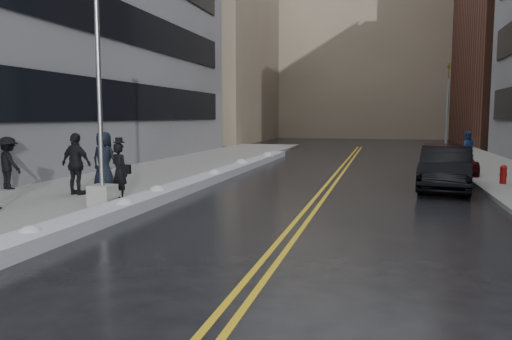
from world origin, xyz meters
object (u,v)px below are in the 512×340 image
Objects in this scene: lamppost at (100,123)px; pedestrian_east at (467,149)px; pedestrian_c at (104,159)px; car_maroon at (449,160)px; pedestrian_fedora at (120,171)px; pedestrian_d at (76,164)px; pedestrian_e at (8,163)px; traffic_signal at (447,106)px; car_black at (446,168)px; fire_hydrant at (503,173)px.

pedestrian_east is (11.95, 14.53, -1.46)m from lamppost.
pedestrian_c reaches higher than car_maroon.
pedestrian_d is at bearing 7.32° from pedestrian_fedora.
pedestrian_e is (-4.95, 1.04, 0.05)m from pedestrian_fedora.
pedestrian_fedora is 1.93m from pedestrian_d.
pedestrian_d is at bearing 98.79° from pedestrian_c.
traffic_signal reaches higher than pedestrian_east.
pedestrian_c is at bearing 120.25° from lamppost.
traffic_signal reaches higher than pedestrian_e.
car_black is (-1.89, -7.87, -0.25)m from pedestrian_east.
traffic_signal reaches higher than car_maroon.
pedestrian_d is at bearing 140.06° from lamppost.
pedestrian_c is at bearing -157.60° from car_black.
pedestrian_d is 18.96m from pedestrian_east.
pedestrian_east is at bearing -136.58° from pedestrian_c.
pedestrian_east is 0.37× the size of car_black.
pedestrian_fedora is at bearing 43.31° from pedestrian_east.
pedestrian_e is at bearing -151.15° from car_maroon.
pedestrian_east reaches higher than car_black.
pedestrian_east is (16.95, 12.40, -0.01)m from pedestrian_e.
lamppost is at bearing 45.64° from pedestrian_east.
pedestrian_c is at bearing -27.80° from pedestrian_fedora.
fire_hydrant is at bearing -128.19° from pedestrian_fedora.
pedestrian_c is 1.89m from pedestrian_d.
car_maroon is at bearing 48.02° from lamppost.
pedestrian_d reaches higher than pedestrian_fedora.
lamppost is 2.84m from pedestrian_d.
lamppost is at bearing 175.67° from pedestrian_e.
fire_hydrant is 15.04m from pedestrian_c.
pedestrian_e is (-2.97, -1.34, -0.08)m from pedestrian_c.
car_black reaches higher than car_maroon.
lamppost reaches higher than car_maroon.
lamppost reaches higher than pedestrian_fedora.
lamppost is 4.15× the size of pedestrian_east.
pedestrian_fedora is at bearing -137.98° from car_maroon.
car_maroon is at bearing -95.71° from traffic_signal.
pedestrian_c reaches higher than pedestrian_fedora.
fire_hydrant is 0.40× the size of pedestrian_east.
pedestrian_fedora is 0.37× the size of car_maroon.
pedestrian_east is at bearing 50.56° from lamppost.
lamppost is 18.87m from pedestrian_east.
car_maroon is at bearing -128.99° from pedestrian_d.
traffic_signal is at bearing -121.65° from pedestrian_c.
pedestrian_fedora is 0.95× the size of pedestrian_e.
car_black reaches higher than fire_hydrant.
pedestrian_east is (-0.35, 6.53, 0.52)m from fire_hydrant.
pedestrian_c is 15.41m from car_maroon.
fire_hydrant is 0.36× the size of pedestrian_c.
car_black is (10.11, 5.57, -0.21)m from pedestrian_fedora.
pedestrian_d is at bearing -123.89° from traffic_signal.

